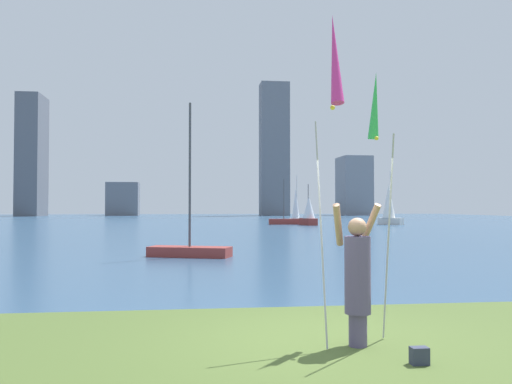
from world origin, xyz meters
name	(u,v)px	position (x,y,z in m)	size (l,w,h in m)	color
ground	(208,224)	(0.00, 50.95, -0.06)	(120.00, 138.00, 0.12)	#475B28
person	(357,275)	(0.37, -0.44, 0.93)	(0.70, 0.51, 1.90)	#594C72
kite_flag_left	(334,69)	(-0.10, -1.03, 3.54)	(0.16, 1.23, 4.23)	#B2B2B7
kite_flag_right	(375,114)	(0.84, 0.13, 3.21)	(0.16, 0.89, 3.81)	#B2B2B7
bag	(419,356)	(0.84, -1.33, 0.10)	(0.21, 0.14, 0.20)	#33384C
sailboat_0	(284,221)	(7.66, 46.50, 0.33)	(3.18, 1.30, 4.68)	maroon
sailboat_1	(296,207)	(9.57, 49.65, 1.79)	(1.67, 1.53, 5.24)	silver
sailboat_2	(309,212)	(9.68, 43.80, 1.28)	(1.44, 2.52, 4.03)	maroon
sailboat_4	(389,206)	(18.15, 44.35, 1.94)	(2.27, 2.51, 5.40)	silver
sailboat_5	(190,249)	(-1.89, 12.36, 0.29)	(3.17, 1.95, 5.70)	maroon
skyline_tower_0	(32,156)	(-32.37, 98.81, 11.64)	(4.20, 7.97, 23.27)	#565B66
skyline_tower_1	(123,199)	(-15.59, 102.14, 3.35)	(6.35, 4.50, 6.70)	slate
skyline_tower_2	(274,149)	(14.98, 99.16, 13.54)	(5.77, 4.45, 27.07)	slate
skyline_tower_3	(354,186)	(32.46, 101.35, 6.18)	(6.05, 7.85, 12.35)	gray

